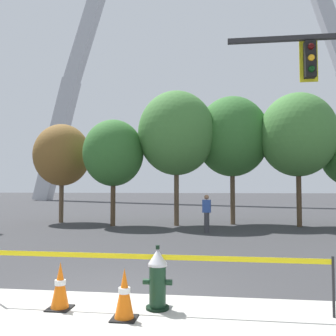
% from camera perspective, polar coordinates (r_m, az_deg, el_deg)
% --- Properties ---
extents(ground_plane, '(240.00, 240.00, 0.00)m').
position_cam_1_polar(ground_plane, '(6.69, -7.90, -19.49)').
color(ground_plane, '#333335').
extents(fire_hydrant, '(0.46, 0.48, 0.99)m').
position_cam_1_polar(fire_hydrant, '(5.96, -1.62, -16.94)').
color(fire_hydrant, black).
rests_on(fire_hydrant, ground).
extents(caution_tape_barrier, '(5.36, 0.11, 0.89)m').
position_cam_1_polar(caution_tape_barrier, '(5.92, -2.23, -15.54)').
color(caution_tape_barrier, '#232326').
rests_on(caution_tape_barrier, ground).
extents(traffic_cone_by_hydrant, '(0.36, 0.36, 0.73)m').
position_cam_1_polar(traffic_cone_by_hydrant, '(6.21, -16.49, -17.26)').
color(traffic_cone_by_hydrant, black).
rests_on(traffic_cone_by_hydrant, ground).
extents(traffic_cone_mid_sidewalk, '(0.36, 0.36, 0.73)m').
position_cam_1_polar(traffic_cone_mid_sidewalk, '(5.59, -6.83, -19.00)').
color(traffic_cone_mid_sidewalk, black).
rests_on(traffic_cone_mid_sidewalk, ground).
extents(monument_arch, '(49.86, 2.20, 54.66)m').
position_cam_1_polar(monument_arch, '(56.13, 5.35, 19.97)').
color(monument_arch, '#B2B5BC').
rests_on(monument_arch, ground).
extents(tree_far_left, '(3.07, 3.07, 5.37)m').
position_cam_1_polar(tree_far_left, '(20.82, -16.22, 1.95)').
color(tree_far_left, brown).
rests_on(tree_far_left, ground).
extents(tree_left_mid, '(3.02, 3.02, 5.29)m').
position_cam_1_polar(tree_left_mid, '(18.42, -8.53, 2.32)').
color(tree_left_mid, brown).
rests_on(tree_left_mid, ground).
extents(tree_center_left, '(3.86, 3.86, 6.76)m').
position_cam_1_polar(tree_center_left, '(18.47, 1.32, 5.45)').
color(tree_center_left, brown).
rests_on(tree_center_left, ground).
extents(tree_center_right, '(3.79, 3.79, 6.64)m').
position_cam_1_polar(tree_center_right, '(19.36, 9.98, 4.85)').
color(tree_center_right, brown).
rests_on(tree_center_right, ground).
extents(tree_right_mid, '(3.74, 3.74, 6.54)m').
position_cam_1_polar(tree_right_mid, '(19.03, 19.61, 4.90)').
color(tree_right_mid, brown).
rests_on(tree_right_mid, ground).
extents(pedestrian_walking_right, '(0.37, 0.25, 1.59)m').
position_cam_1_polar(pedestrian_walking_right, '(15.61, 6.06, -7.01)').
color(pedestrian_walking_right, '#38383D').
rests_on(pedestrian_walking_right, ground).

